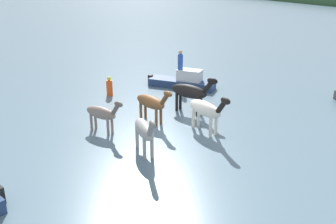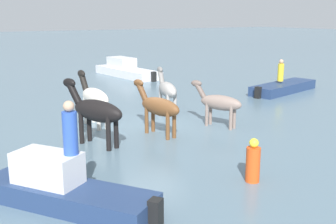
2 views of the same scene
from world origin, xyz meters
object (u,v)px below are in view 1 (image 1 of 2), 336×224
(boat_motor_center, at_px, (183,83))
(person_spotter_bow, at_px, (180,61))
(buoy_channel_marker, at_px, (109,87))
(horse_chestnut_trailing, at_px, (206,109))
(horse_dark_mare, at_px, (190,92))
(horse_mid_herd, at_px, (102,113))
(horse_lead, at_px, (152,102))
(horse_rear_stallion, at_px, (145,130))

(boat_motor_center, height_order, person_spotter_bow, person_spotter_bow)
(buoy_channel_marker, bearing_deg, horse_chestnut_trailing, 11.58)
(horse_dark_mare, distance_m, buoy_channel_marker, 5.42)
(horse_mid_herd, xyz_separation_m, buoy_channel_marker, (-4.68, 2.48, -0.42))
(horse_dark_mare, relative_size, horse_mid_herd, 1.24)
(horse_lead, relative_size, buoy_channel_marker, 2.10)
(horse_chestnut_trailing, height_order, buoy_channel_marker, horse_chestnut_trailing)
(person_spotter_bow, bearing_deg, buoy_channel_marker, -103.42)
(horse_chestnut_trailing, relative_size, boat_motor_center, 0.64)
(horse_rear_stallion, xyz_separation_m, horse_dark_mare, (-2.69, 4.21, 0.11))
(horse_lead, bearing_deg, person_spotter_bow, 119.74)
(horse_lead, distance_m, horse_mid_herd, 2.49)
(horse_rear_stallion, bearing_deg, horse_mid_herd, -154.96)
(horse_lead, relative_size, person_spotter_bow, 2.01)
(person_spotter_bow, bearing_deg, horse_mid_herd, -61.76)
(horse_mid_herd, distance_m, buoy_channel_marker, 5.31)
(horse_dark_mare, xyz_separation_m, horse_mid_herd, (-0.18, -4.78, -0.21))
(horse_rear_stallion, height_order, buoy_channel_marker, horse_rear_stallion)
(horse_chestnut_trailing, distance_m, horse_mid_herd, 4.69)
(horse_chestnut_trailing, bearing_deg, horse_mid_herd, -125.33)
(horse_mid_herd, bearing_deg, boat_motor_center, 93.45)
(person_spotter_bow, bearing_deg, horse_rear_stallion, -43.67)
(horse_chestnut_trailing, height_order, horse_dark_mare, horse_dark_mare)
(boat_motor_center, bearing_deg, horse_mid_herd, -98.05)
(horse_lead, relative_size, horse_dark_mare, 0.91)
(horse_chestnut_trailing, bearing_deg, person_spotter_bow, 152.53)
(boat_motor_center, height_order, buoy_channel_marker, boat_motor_center)
(boat_motor_center, relative_size, buoy_channel_marker, 3.54)
(horse_lead, relative_size, boat_motor_center, 0.59)
(horse_chestnut_trailing, height_order, person_spotter_bow, person_spotter_bow)
(horse_rear_stallion, relative_size, person_spotter_bow, 2.04)
(horse_rear_stallion, xyz_separation_m, horse_chestnut_trailing, (-0.35, 3.38, 0.07))
(horse_rear_stallion, height_order, boat_motor_center, horse_rear_stallion)
(horse_rear_stallion, relative_size, buoy_channel_marker, 2.12)
(horse_mid_herd, bearing_deg, horse_chestnut_trailing, 33.61)
(horse_lead, bearing_deg, buoy_channel_marker, 168.12)
(horse_chestnut_trailing, distance_m, boat_motor_center, 6.89)
(horse_mid_herd, height_order, person_spotter_bow, person_spotter_bow)
(boat_motor_center, bearing_deg, horse_rear_stallion, -80.09)
(horse_lead, xyz_separation_m, boat_motor_center, (-3.80, 4.51, -0.71))
(boat_motor_center, distance_m, person_spotter_bow, 1.43)
(horse_chestnut_trailing, xyz_separation_m, person_spotter_bow, (-6.17, 2.84, 0.62))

